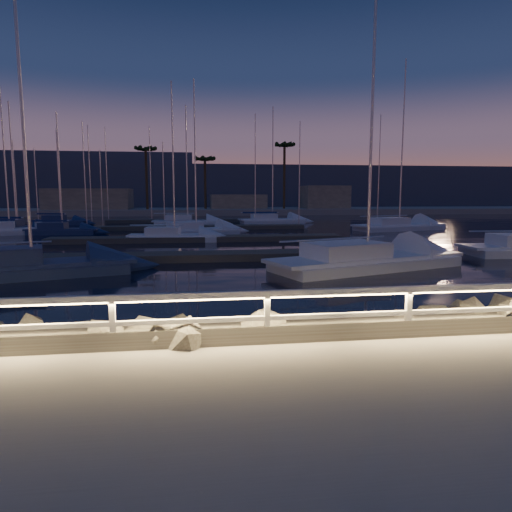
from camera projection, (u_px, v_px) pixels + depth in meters
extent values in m
plane|color=gray|center=(218.00, 344.00, 9.07)|extent=(400.00, 400.00, 0.00)
cube|color=gray|center=(227.00, 406.00, 6.63)|extent=(240.00, 5.00, 0.20)
cube|color=#656257|center=(214.00, 336.00, 10.58)|extent=(240.00, 3.45, 1.29)
plane|color=black|center=(194.00, 213.00, 87.65)|extent=(320.00, 320.00, 0.00)
plane|color=black|center=(218.00, 401.00, 9.23)|extent=(400.00, 400.00, 0.00)
cube|color=silver|center=(113.00, 324.00, 8.72)|extent=(0.11, 0.11, 1.00)
cube|color=silver|center=(267.00, 318.00, 9.14)|extent=(0.11, 0.11, 1.00)
cube|color=silver|center=(408.00, 313.00, 9.55)|extent=(0.11, 0.11, 1.00)
cube|color=silver|center=(217.00, 295.00, 8.93)|extent=(44.00, 0.12, 0.12)
cube|color=silver|center=(217.00, 320.00, 9.00)|extent=(44.00, 0.09, 0.09)
cube|color=#F3C06D|center=(217.00, 299.00, 8.92)|extent=(44.00, 0.04, 0.03)
sphere|color=#656257|center=(432.00, 320.00, 12.20)|extent=(1.05, 1.05, 1.05)
sphere|color=#656257|center=(337.00, 327.00, 11.14)|extent=(0.89, 0.89, 0.89)
cube|color=#60594F|center=(201.00, 256.00, 24.82)|extent=(22.00, 2.00, 0.40)
cube|color=#60594F|center=(198.00, 239.00, 34.63)|extent=(22.00, 2.00, 0.40)
cube|color=#60594F|center=(197.00, 227.00, 46.41)|extent=(22.00, 2.00, 0.40)
cube|color=#60594F|center=(195.00, 221.00, 58.18)|extent=(22.00, 2.00, 0.40)
cube|color=gray|center=(194.00, 212.00, 81.70)|extent=(160.00, 14.00, 1.20)
cube|color=gray|center=(89.00, 201.00, 78.95)|extent=(14.00, 8.00, 4.00)
cube|color=gray|center=(238.00, 203.00, 83.59)|extent=(10.00, 6.00, 3.00)
cube|color=gray|center=(324.00, 199.00, 84.71)|extent=(8.00, 7.00, 4.60)
cylinder|color=brown|center=(147.00, 178.00, 77.85)|extent=(0.44, 0.44, 10.50)
cylinder|color=brown|center=(205.00, 183.00, 80.31)|extent=(0.44, 0.44, 9.00)
cylinder|color=brown|center=(284.00, 176.00, 81.10)|extent=(0.44, 0.44, 11.50)
cube|color=#3A445B|center=(193.00, 191.00, 136.09)|extent=(220.00, 30.00, 14.00)
cube|color=navy|center=(33.00, 273.00, 19.90)|extent=(8.34, 4.86, 0.62)
cube|color=navy|center=(32.00, 264.00, 19.84)|extent=(8.85, 4.68, 0.17)
cube|color=navy|center=(3.00, 257.00, 19.33)|extent=(3.53, 2.80, 0.73)
cylinder|color=silver|center=(21.00, 98.00, 18.90)|extent=(0.13, 0.13, 13.74)
cube|color=white|center=(367.00, 265.00, 21.99)|extent=(9.92, 6.06, 0.63)
cube|color=white|center=(367.00, 257.00, 21.94)|extent=(10.51, 5.87, 0.17)
cube|color=white|center=(346.00, 250.00, 21.29)|extent=(4.23, 3.43, 0.75)
cylinder|color=silver|center=(373.00, 78.00, 20.82)|extent=(0.14, 0.14, 16.34)
cylinder|color=silver|center=(335.00, 239.00, 20.92)|extent=(5.59, 2.02, 0.09)
cube|color=navy|center=(63.00, 233.00, 40.68)|extent=(5.89, 2.26, 0.49)
cube|color=navy|center=(63.00, 229.00, 40.64)|extent=(6.35, 2.00, 0.13)
cube|color=navy|center=(53.00, 226.00, 40.53)|extent=(2.33, 1.57, 0.58)
cylinder|color=silver|center=(59.00, 171.00, 39.95)|extent=(0.11, 0.11, 10.05)
cylinder|color=silver|center=(48.00, 221.00, 40.44)|extent=(3.62, 0.28, 0.07)
cube|color=white|center=(175.00, 239.00, 34.71)|extent=(6.63, 2.81, 0.50)
cube|color=white|center=(175.00, 235.00, 34.66)|extent=(7.13, 2.55, 0.14)
cube|color=white|center=(163.00, 231.00, 34.59)|extent=(2.66, 1.86, 0.59)
cylinder|color=silver|center=(173.00, 159.00, 33.90)|extent=(0.11, 0.11, 11.19)
cylinder|color=silver|center=(157.00, 225.00, 34.51)|extent=(4.01, 0.49, 0.07)
cube|color=white|center=(196.00, 233.00, 40.38)|extent=(7.71, 4.53, 0.53)
cube|color=white|center=(196.00, 229.00, 40.33)|extent=(8.18, 4.36, 0.14)
cube|color=white|center=(185.00, 226.00, 39.85)|extent=(3.26, 2.60, 0.62)
cylinder|color=silver|center=(195.00, 155.00, 39.46)|extent=(0.12, 0.12, 12.70)
cylinder|color=silver|center=(179.00, 220.00, 39.57)|extent=(4.38, 1.45, 0.08)
cube|color=navy|center=(17.00, 230.00, 43.20)|extent=(6.83, 3.21, 0.56)
cube|color=navy|center=(17.00, 227.00, 43.15)|extent=(7.32, 2.98, 0.15)
cube|color=navy|center=(7.00, 223.00, 43.12)|extent=(2.78, 2.03, 0.66)
cylinder|color=silver|center=(13.00, 164.00, 42.37)|extent=(0.12, 0.12, 11.40)
cylinder|color=silver|center=(2.00, 218.00, 43.07)|extent=(4.06, 0.74, 0.08)
cube|color=white|center=(10.00, 233.00, 40.26)|extent=(7.31, 4.13, 0.54)
cube|color=white|center=(10.00, 229.00, 40.21)|extent=(7.77, 3.96, 0.15)
cylinder|color=silver|center=(5.00, 159.00, 39.39)|extent=(0.12, 0.12, 12.04)
cube|color=white|center=(272.00, 222.00, 55.94)|extent=(7.88, 3.30, 0.55)
cube|color=white|center=(272.00, 219.00, 55.89)|extent=(8.47, 2.98, 0.15)
cube|color=white|center=(264.00, 217.00, 55.59)|extent=(3.15, 2.20, 0.65)
cylinder|color=silver|center=(273.00, 163.00, 54.98)|extent=(0.12, 0.12, 13.30)
cylinder|color=silver|center=(260.00, 212.00, 55.40)|extent=(4.77, 0.55, 0.08)
cube|color=white|center=(399.00, 229.00, 45.44)|extent=(9.51, 5.21, 0.61)
cube|color=white|center=(399.00, 225.00, 45.39)|extent=(10.12, 4.97, 0.17)
cube|color=white|center=(389.00, 221.00, 44.86)|extent=(3.97, 3.08, 0.72)
cylinder|color=silver|center=(403.00, 143.00, 44.32)|extent=(0.13, 0.13, 15.69)
cylinder|color=silver|center=(384.00, 216.00, 44.55)|extent=(5.48, 1.52, 0.09)
cube|color=navy|center=(61.00, 223.00, 53.82)|extent=(6.32, 3.36, 0.51)
cube|color=navy|center=(61.00, 221.00, 53.78)|extent=(6.73, 3.18, 0.14)
cube|color=navy|center=(54.00, 218.00, 53.81)|extent=(2.63, 2.01, 0.60)
cylinder|color=silver|center=(59.00, 175.00, 53.06)|extent=(0.11, 0.11, 10.44)
cylinder|color=silver|center=(51.00, 214.00, 53.79)|extent=(3.67, 0.95, 0.07)
cube|color=white|center=(188.00, 224.00, 52.30)|extent=(7.52, 2.98, 0.57)
cube|color=white|center=(188.00, 221.00, 52.25)|extent=(8.10, 2.65, 0.16)
cube|color=white|center=(179.00, 218.00, 52.13)|extent=(2.99, 2.04, 0.68)
cylinder|color=silver|center=(187.00, 163.00, 51.37)|extent=(0.13, 0.13, 12.78)
cylinder|color=silver|center=(174.00, 213.00, 52.02)|extent=(4.59, 0.41, 0.08)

